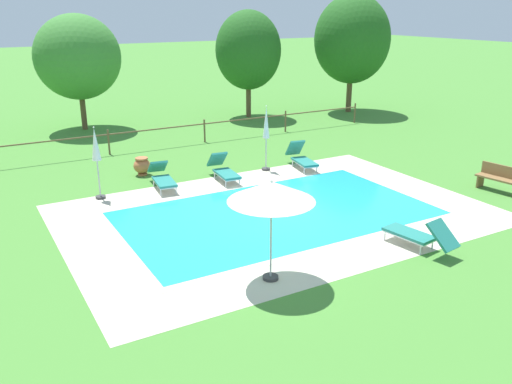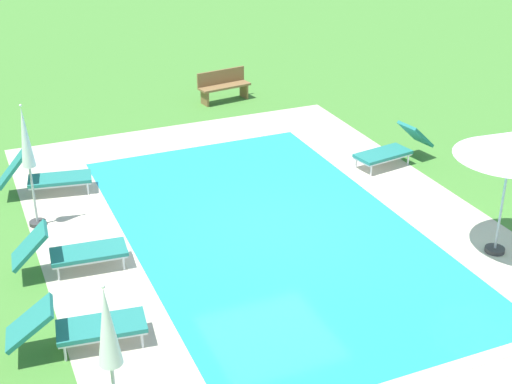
{
  "view_description": "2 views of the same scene",
  "coord_description": "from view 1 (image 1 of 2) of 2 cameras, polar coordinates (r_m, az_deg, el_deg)",
  "views": [
    {
      "loc": [
        -7.99,
        -12.73,
        5.86
      ],
      "look_at": [
        -0.44,
        0.5,
        0.6
      ],
      "focal_mm": 37.67,
      "sensor_mm": 36.0,
      "label": 1
    },
    {
      "loc": [
        -11.16,
        5.1,
        6.79
      ],
      "look_at": [
        0.46,
        0.11,
        0.65
      ],
      "focal_mm": 51.49,
      "sensor_mm": 36.0,
      "label": 2
    }
  ],
  "objects": [
    {
      "name": "perimeter_fence",
      "position": [
        23.85,
        -10.31,
        6.28
      ],
      "size": [
        21.96,
        0.08,
        1.05
      ],
      "color": "brown",
      "rests_on": "ground"
    },
    {
      "name": "patio_umbrella_open_foreground",
      "position": [
        11.53,
        1.64,
        -0.0
      ],
      "size": [
        1.93,
        1.93,
        2.37
      ],
      "color": "#383838",
      "rests_on": "ground"
    },
    {
      "name": "tree_west_mid",
      "position": [
        30.07,
        -0.82,
        14.81
      ],
      "size": [
        3.57,
        3.57,
        5.76
      ],
      "color": "brown",
      "rests_on": "ground"
    },
    {
      "name": "pool_coping_rim",
      "position": [
        16.12,
        2.23,
        -2.24
      ],
      "size": [
        9.59,
        5.69,
        0.01
      ],
      "color": "beige",
      "rests_on": "ground"
    },
    {
      "name": "sun_lounger_north_mid",
      "position": [
        14.3,
        16.86,
        -4.34
      ],
      "size": [
        0.91,
        2.02,
        0.9
      ],
      "color": "#237A70",
      "rests_on": "ground"
    },
    {
      "name": "sun_lounger_north_end",
      "position": [
        18.54,
        -9.92,
        1.55
      ],
      "size": [
        0.86,
        2.06,
        0.84
      ],
      "color": "#237A70",
      "rests_on": "ground"
    },
    {
      "name": "swimming_pool_water",
      "position": [
        16.12,
        2.23,
        -2.25
      ],
      "size": [
        9.11,
        5.21,
        0.01
      ],
      "primitive_type": "cube",
      "color": "#23A8C1",
      "rests_on": "ground"
    },
    {
      "name": "terracotta_urn_near_fence",
      "position": [
        20.11,
        -12.01,
        2.75
      ],
      "size": [
        0.62,
        0.62,
        0.66
      ],
      "color": "#B7663D",
      "rests_on": "ground"
    },
    {
      "name": "sun_lounger_north_near_steps",
      "position": [
        19.11,
        -3.43,
        2.37
      ],
      "size": [
        0.77,
        1.97,
        0.93
      ],
      "color": "#237A70",
      "rests_on": "ground"
    },
    {
      "name": "tree_east_mid",
      "position": [
        32.12,
        10.17,
        15.66
      ],
      "size": [
        4.31,
        4.31,
        6.6
      ],
      "color": "brown",
      "rests_on": "ground"
    },
    {
      "name": "patio_umbrella_closed_row_west",
      "position": [
        19.98,
        1.09,
        6.83
      ],
      "size": [
        0.32,
        0.32,
        2.47
      ],
      "color": "#383838",
      "rests_on": "ground"
    },
    {
      "name": "ground_plane",
      "position": [
        16.12,
        2.23,
        -2.27
      ],
      "size": [
        160.0,
        160.0,
        0.0
      ],
      "primitive_type": "plane",
      "color": "#478433"
    },
    {
      "name": "patio_umbrella_closed_row_mid_west",
      "position": [
        17.62,
        -16.64,
        4.33
      ],
      "size": [
        0.32,
        0.32,
        2.36
      ],
      "color": "#383838",
      "rests_on": "ground"
    },
    {
      "name": "tree_centre",
      "position": [
        28.2,
        -18.41,
        13.43
      ],
      "size": [
        4.13,
        4.13,
        5.6
      ],
      "color": "brown",
      "rests_on": "ground"
    },
    {
      "name": "wooden_bench_lawn_side",
      "position": [
        19.68,
        24.49,
        1.39
      ],
      "size": [
        0.66,
        1.55,
        0.87
      ],
      "color": "olive",
      "rests_on": "ground"
    },
    {
      "name": "sun_lounger_north_far",
      "position": [
        20.65,
        4.88,
        3.63
      ],
      "size": [
        0.92,
        1.95,
        0.98
      ],
      "color": "#237A70",
      "rests_on": "ground"
    },
    {
      "name": "pool_deck_paving",
      "position": [
        16.12,
        2.23,
        -2.26
      ],
      "size": [
        12.37,
        8.46,
        0.01
      ],
      "primitive_type": "cube",
      "color": "beige",
      "rests_on": "ground"
    }
  ]
}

